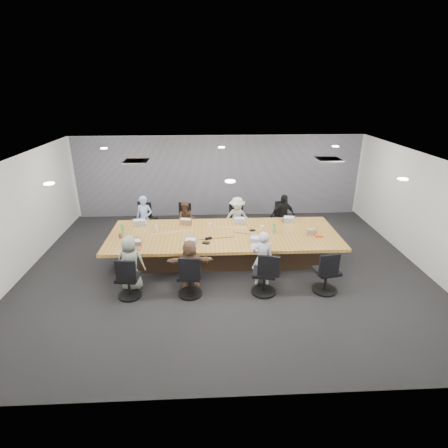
{
  "coord_description": "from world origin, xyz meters",
  "views": [
    {
      "loc": [
        -0.41,
        -7.91,
        4.41
      ],
      "look_at": [
        0.0,
        0.4,
        1.05
      ],
      "focal_mm": 28.0,
      "sensor_mm": 36.0,
      "label": 1
    }
  ],
  "objects_px": {
    "person_0": "(145,219)",
    "person_1": "(187,221)",
    "chair_3": "(280,221)",
    "stapler": "(209,238)",
    "chair_0": "(147,223)",
    "chair_4": "(128,281)",
    "laptop_4": "(135,248)",
    "laptop_3": "(287,221)",
    "bottle_clear": "(156,228)",
    "laptop_6": "(259,246)",
    "snack_packet": "(319,236)",
    "chair_6": "(264,276)",
    "laptop_1": "(185,223)",
    "bottle_green_left": "(123,229)",
    "mug_brown": "(121,236)",
    "person_2": "(237,218)",
    "person_3": "(283,216)",
    "person_5": "(190,264)",
    "laptop_5": "(191,247)",
    "laptop_2": "(239,222)",
    "bottle_green_right": "(274,228)",
    "conference_table": "(224,245)",
    "chair_7": "(326,274)",
    "chair_5": "(190,278)",
    "canvas_bag": "(311,231)",
    "person_6": "(262,259)",
    "person_4": "(130,263)",
    "chair_2": "(236,221)",
    "chair_1": "(187,223)"
  },
  "relations": [
    {
      "from": "person_0",
      "to": "person_1",
      "type": "distance_m",
      "value": 1.24
    },
    {
      "from": "chair_3",
      "to": "stapler",
      "type": "bearing_deg",
      "value": 26.5
    },
    {
      "from": "chair_0",
      "to": "person_0",
      "type": "height_order",
      "value": "person_0"
    },
    {
      "from": "chair_4",
      "to": "laptop_4",
      "type": "height_order",
      "value": "chair_4"
    },
    {
      "from": "laptop_3",
      "to": "bottle_clear",
      "type": "distance_m",
      "value": 3.68
    },
    {
      "from": "laptop_6",
      "to": "snack_packet",
      "type": "bearing_deg",
      "value": 26.33
    },
    {
      "from": "chair_0",
      "to": "chair_6",
      "type": "relative_size",
      "value": 0.96
    },
    {
      "from": "laptop_1",
      "to": "bottle_green_left",
      "type": "xyz_separation_m",
      "value": [
        -1.6,
        -0.66,
        0.12
      ]
    },
    {
      "from": "stapler",
      "to": "bottle_clear",
      "type": "bearing_deg",
      "value": 137.62
    },
    {
      "from": "mug_brown",
      "to": "person_0",
      "type": "bearing_deg",
      "value": 76.4
    },
    {
      "from": "person_2",
      "to": "laptop_3",
      "type": "bearing_deg",
      "value": -33.12
    },
    {
      "from": "person_3",
      "to": "stapler",
      "type": "height_order",
      "value": "person_3"
    },
    {
      "from": "person_1",
      "to": "mug_brown",
      "type": "height_order",
      "value": "person_1"
    },
    {
      "from": "person_2",
      "to": "snack_packet",
      "type": "height_order",
      "value": "person_2"
    },
    {
      "from": "person_5",
      "to": "laptop_5",
      "type": "distance_m",
      "value": 0.57
    },
    {
      "from": "laptop_2",
      "to": "bottle_green_right",
      "type": "distance_m",
      "value": 1.18
    },
    {
      "from": "conference_table",
      "to": "chair_7",
      "type": "relative_size",
      "value": 6.94
    },
    {
      "from": "chair_5",
      "to": "chair_4",
      "type": "bearing_deg",
      "value": -175.26
    },
    {
      "from": "canvas_bag",
      "to": "laptop_5",
      "type": "bearing_deg",
      "value": -167.87
    },
    {
      "from": "laptop_5",
      "to": "person_6",
      "type": "distance_m",
      "value": 1.74
    },
    {
      "from": "bottle_green_right",
      "to": "chair_6",
      "type": "bearing_deg",
      "value": -106.71
    },
    {
      "from": "person_0",
      "to": "person_4",
      "type": "distance_m",
      "value": 2.7
    },
    {
      "from": "chair_6",
      "to": "person_6",
      "type": "height_order",
      "value": "person_6"
    },
    {
      "from": "bottle_green_right",
      "to": "bottle_clear",
      "type": "bearing_deg",
      "value": 176.38
    },
    {
      "from": "person_5",
      "to": "laptop_4",
      "type": "bearing_deg",
      "value": -24.68
    },
    {
      "from": "laptop_6",
      "to": "mug_brown",
      "type": "bearing_deg",
      "value": 179.06
    },
    {
      "from": "bottle_clear",
      "to": "laptop_6",
      "type": "bearing_deg",
      "value": -20.98
    },
    {
      "from": "chair_2",
      "to": "laptop_1",
      "type": "distance_m",
      "value": 1.79
    },
    {
      "from": "person_4",
      "to": "laptop_5",
      "type": "bearing_deg",
      "value": -156.42
    },
    {
      "from": "chair_5",
      "to": "mug_brown",
      "type": "height_order",
      "value": "mug_brown"
    },
    {
      "from": "conference_table",
      "to": "laptop_6",
      "type": "xyz_separation_m",
      "value": [
        0.82,
        -0.8,
        0.35
      ]
    },
    {
      "from": "conference_table",
      "to": "person_5",
      "type": "distance_m",
      "value": 1.6
    },
    {
      "from": "chair_0",
      "to": "person_3",
      "type": "bearing_deg",
      "value": -165.34
    },
    {
      "from": "person_2",
      "to": "person_4",
      "type": "distance_m",
      "value": 3.78
    },
    {
      "from": "chair_1",
      "to": "snack_packet",
      "type": "xyz_separation_m",
      "value": [
        3.49,
        -2.02,
        0.39
      ]
    },
    {
      "from": "person_1",
      "to": "stapler",
      "type": "distance_m",
      "value": 1.84
    },
    {
      "from": "person_4",
      "to": "chair_6",
      "type": "bearing_deg",
      "value": 174.56
    },
    {
      "from": "chair_3",
      "to": "person_1",
      "type": "distance_m",
      "value": 2.92
    },
    {
      "from": "chair_1",
      "to": "laptop_5",
      "type": "relative_size",
      "value": 2.54
    },
    {
      "from": "laptop_2",
      "to": "laptop_3",
      "type": "xyz_separation_m",
      "value": [
        1.38,
        0.0,
        0.0
      ]
    },
    {
      "from": "person_0",
      "to": "person_6",
      "type": "bearing_deg",
      "value": -29.55
    },
    {
      "from": "stapler",
      "to": "snack_packet",
      "type": "distance_m",
      "value": 2.84
    },
    {
      "from": "laptop_1",
      "to": "stapler",
      "type": "height_order",
      "value": "stapler"
    },
    {
      "from": "chair_6",
      "to": "mug_brown",
      "type": "xyz_separation_m",
      "value": [
        -3.47,
        1.56,
        0.36
      ]
    },
    {
      "from": "snack_packet",
      "to": "laptop_3",
      "type": "bearing_deg",
      "value": 117.87
    },
    {
      "from": "stapler",
      "to": "chair_4",
      "type": "bearing_deg",
      "value": -163.3
    },
    {
      "from": "person_2",
      "to": "conference_table",
      "type": "bearing_deg",
      "value": -120.41
    },
    {
      "from": "person_0",
      "to": "laptop_4",
      "type": "height_order",
      "value": "person_0"
    },
    {
      "from": "laptop_2",
      "to": "snack_packet",
      "type": "relative_size",
      "value": 1.6
    },
    {
      "from": "chair_7",
      "to": "laptop_4",
      "type": "relative_size",
      "value": 2.79
    }
  ]
}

